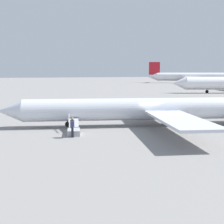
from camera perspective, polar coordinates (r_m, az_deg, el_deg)
name	(u,v)px	position (r m, az deg, el deg)	size (l,w,h in m)	color
ground_plane	(147,126)	(33.06, 6.48, -2.47)	(600.00, 600.00, 0.00)	gray
airplane_main	(156,109)	(33.02, 8.01, 0.61)	(30.41, 23.82, 5.97)	silver
airplane_far_right	(193,77)	(167.99, 14.62, 6.27)	(42.27, 34.60, 10.97)	white
boarding_stairs	(74,130)	(28.54, -7.01, -3.31)	(2.08, 4.14, 1.55)	#B2B2B7
passenger	(72,126)	(26.96, -7.26, -2.54)	(0.42, 0.56, 1.74)	#23232D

